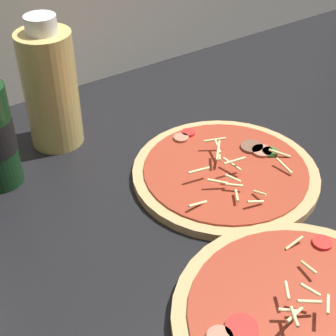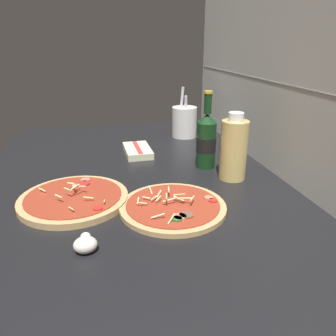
# 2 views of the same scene
# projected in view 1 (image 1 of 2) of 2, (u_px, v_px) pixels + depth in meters

# --- Properties ---
(counter_slab) EXTENTS (1.60, 0.90, 0.03)m
(counter_slab) POSITION_uv_depth(u_px,v_px,m) (186.00, 256.00, 0.63)
(counter_slab) COLOR black
(counter_slab) RESTS_ON ground
(pizza_near) EXTENTS (0.28, 0.28, 0.05)m
(pizza_near) POSITION_uv_depth(u_px,v_px,m) (306.00, 320.00, 0.53)
(pizza_near) COLOR tan
(pizza_near) RESTS_ON counter_slab
(pizza_far) EXTENTS (0.27, 0.27, 0.04)m
(pizza_far) POSITION_uv_depth(u_px,v_px,m) (226.00, 172.00, 0.73)
(pizza_far) COLOR tan
(pizza_far) RESTS_ON counter_slab
(oil_bottle) EXTENTS (0.08, 0.08, 0.20)m
(oil_bottle) POSITION_uv_depth(u_px,v_px,m) (50.00, 88.00, 0.76)
(oil_bottle) COLOR #D6B766
(oil_bottle) RESTS_ON counter_slab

